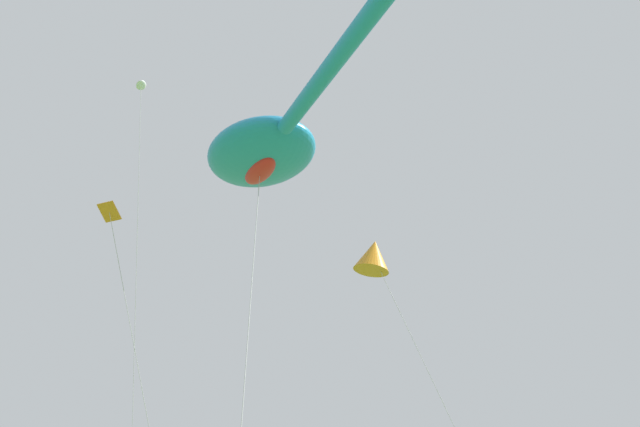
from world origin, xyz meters
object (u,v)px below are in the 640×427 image
big_show_kite (264,150)px  small_kite_delta_white (373,256)px  small_kite_stunt_black (112,229)px  small_kite_diamond_red (141,99)px

big_show_kite → small_kite_delta_white: bearing=-85.0°
big_show_kite → small_kite_stunt_black: size_ratio=1.34×
big_show_kite → small_kite_stunt_black: bearing=81.5°
big_show_kite → small_kite_delta_white: big_show_kite is taller
big_show_kite → small_kite_stunt_black: big_show_kite is taller
small_kite_diamond_red → small_kite_stunt_black: small_kite_diamond_red is taller
big_show_kite → small_kite_delta_white: 5.31m
big_show_kite → small_kite_stunt_black: (-3.40, 3.22, -3.18)m
small_kite_delta_white → small_kite_diamond_red: size_ratio=0.57×
small_kite_delta_white → small_kite_stunt_black: (-7.07, 5.33, 0.03)m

